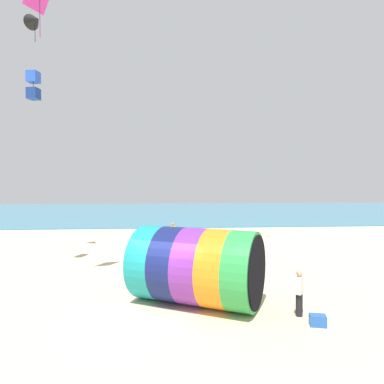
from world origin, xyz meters
name	(u,v)px	position (x,y,z in m)	size (l,w,h in m)	color
ground_plane	(162,308)	(0.00, 0.00, 0.00)	(120.00, 120.00, 0.00)	beige
sea	(165,211)	(0.00, 41.95, 0.05)	(120.00, 40.00, 0.10)	teal
giant_inflatable_tube	(197,266)	(1.32, 0.36, 1.46)	(5.52, 4.77, 2.92)	teal
kite_handler	(299,293)	(4.79, -1.13, 0.81)	(0.40, 0.42, 1.61)	black
kite_black_delta	(35,21)	(-7.54, 8.46, 14.23)	(1.35, 1.35, 1.75)	black
kite_blue_box	(33,85)	(-6.64, 5.67, 9.67)	(0.63, 0.63, 1.53)	blue
bystander_near_water	(249,247)	(5.03, 7.08, 0.89)	(0.24, 0.37, 1.74)	#726651
bystander_mid_beach	(173,235)	(0.65, 11.88, 0.93)	(0.38, 0.25, 1.79)	black
cooler_box	(318,320)	(5.07, -1.99, 0.18)	(0.52, 0.36, 0.36)	#2659B2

